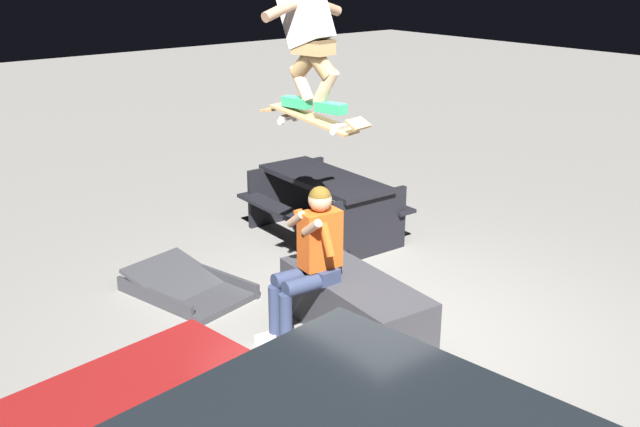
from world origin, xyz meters
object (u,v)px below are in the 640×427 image
(ledge_box_main, at_px, (355,306))
(person_sitting_on_ledge, at_px, (309,256))
(skateboard, at_px, (314,119))
(skater_airborne, at_px, (308,31))
(kicker_ramp, at_px, (188,289))
(picnic_table_back, at_px, (324,197))

(ledge_box_main, bearing_deg, person_sitting_on_ledge, 58.29)
(skateboard, distance_m, skater_airborne, 0.69)
(skater_airborne, bearing_deg, ledge_box_main, -148.86)
(person_sitting_on_ledge, bearing_deg, skater_airborne, -38.07)
(skateboard, height_order, skater_airborne, skater_airborne)
(skateboard, bearing_deg, skater_airborne, 10.57)
(skater_airborne, xyz_separation_m, kicker_ramp, (1.25, 0.52, -2.53))
(kicker_ramp, bearing_deg, person_sitting_on_ledge, -164.15)
(ledge_box_main, distance_m, kicker_ramp, 1.79)
(skateboard, bearing_deg, kicker_ramp, 22.02)
(ledge_box_main, height_order, skateboard, skateboard)
(ledge_box_main, relative_size, kicker_ramp, 1.16)
(ledge_box_main, height_order, skater_airborne, skater_airborne)
(skateboard, xyz_separation_m, kicker_ramp, (1.31, 0.53, -1.84))
(kicker_ramp, bearing_deg, skater_airborne, -157.50)
(ledge_box_main, distance_m, skater_airborne, 2.36)
(skater_airborne, bearing_deg, skateboard, -169.43)
(ledge_box_main, bearing_deg, skater_airborne, 31.14)
(person_sitting_on_ledge, bearing_deg, skateboard, -53.23)
(picnic_table_back, bearing_deg, kicker_ramp, 99.67)
(ledge_box_main, xyz_separation_m, kicker_ramp, (1.62, 0.74, -0.20))
(person_sitting_on_ledge, bearing_deg, kicker_ramp, 15.85)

